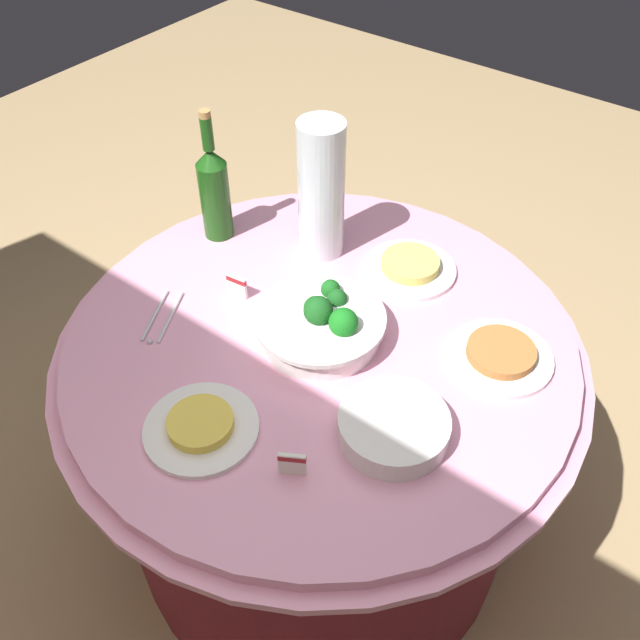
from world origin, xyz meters
TOP-DOWN VIEW (x-y plane):
  - ground_plane at (0.00, 0.00)m, footprint 6.00×6.00m
  - buffet_table at (0.00, 0.00)m, footprint 1.16×1.16m
  - broccoli_bowl at (-0.00, 0.00)m, footprint 0.28×0.28m
  - plate_stack at (-0.27, 0.12)m, footprint 0.21×0.21m
  - wine_bottle at (0.42, -0.14)m, footprint 0.07×0.07m
  - decorative_fruit_vase at (0.18, -0.25)m, footprint 0.11×0.11m
  - serving_tongs at (0.31, 0.17)m, footprint 0.11×0.16m
  - food_plate_peanuts at (-0.34, -0.17)m, footprint 0.22×0.22m
  - food_plate_fried_egg at (0.03, 0.33)m, footprint 0.22×0.22m
  - food_plate_noodles at (-0.04, -0.30)m, footprint 0.22×0.22m
  - label_placard_front at (-0.17, 0.30)m, footprint 0.05×0.03m
  - label_placard_mid at (0.23, 0.01)m, footprint 0.05×0.01m

SIDE VIEW (x-z plane):
  - ground_plane at x=0.00m, z-range 0.00..0.00m
  - buffet_table at x=0.00m, z-range 0.01..0.75m
  - serving_tongs at x=0.31m, z-range 0.74..0.75m
  - food_plate_fried_egg at x=0.03m, z-range 0.74..0.77m
  - food_plate_peanuts at x=-0.34m, z-range 0.74..0.77m
  - food_plate_noodles at x=-0.04m, z-range 0.74..0.77m
  - plate_stack at x=-0.27m, z-range 0.74..0.79m
  - label_placard_front at x=-0.17m, z-range 0.74..0.80m
  - label_placard_mid at x=0.23m, z-range 0.74..0.80m
  - broccoli_bowl at x=0.00m, z-range 0.72..0.84m
  - wine_bottle at x=0.42m, z-range 0.70..1.04m
  - decorative_fruit_vase at x=0.18m, z-range 0.73..1.07m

